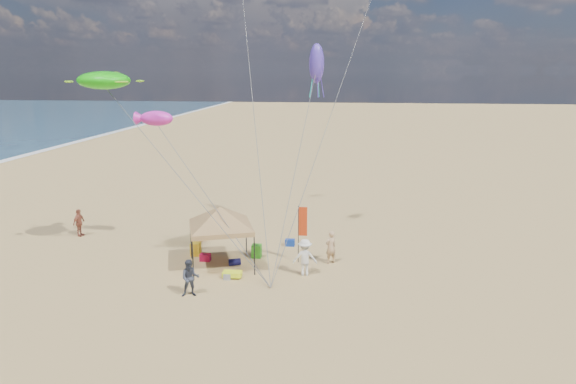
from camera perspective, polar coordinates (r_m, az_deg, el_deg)
name	(u,v)px	position (r m, az deg, el deg)	size (l,w,h in m)	color
ground	(280,294)	(23.22, -0.90, -11.39)	(280.00, 280.00, 0.00)	tan
canopy_tent	(220,209)	(25.50, -7.64, -1.88)	(5.63, 5.63, 3.68)	black
feather_flag	(302,225)	(26.09, 1.54, -3.73)	(0.47, 0.04, 3.07)	black
cooler_red	(205,257)	(27.26, -9.29, -7.26)	(0.54, 0.38, 0.38)	#B90E37
cooler_blue	(290,243)	(29.13, 0.22, -5.70)	(0.54, 0.38, 0.38)	navy
bag_navy	(235,262)	(26.45, -6.01, -7.84)	(0.36, 0.36, 0.60)	#0D0D39
bag_orange	(202,237)	(30.56, -9.63, -4.99)	(0.36, 0.36, 0.60)	orange
chair_green	(257,251)	(27.40, -3.55, -6.64)	(0.50, 0.50, 0.70)	#288418
chair_yellow	(196,249)	(28.09, -10.33, -6.33)	(0.50, 0.50, 0.70)	yellow
crate_grey	(227,277)	(24.84, -6.83, -9.42)	(0.34, 0.30, 0.28)	gray
beach_cart	(232,274)	(24.95, -6.29, -9.15)	(0.90, 0.50, 0.24)	#E4FF1C
person_near_a	(331,247)	(26.46, 4.82, -6.19)	(0.64, 0.42, 1.76)	tan
person_near_b	(190,278)	(23.10, -10.94, -9.48)	(0.82, 0.64, 1.70)	#343947
person_near_c	(305,257)	(24.87, 1.91, -7.36)	(1.19, 0.68, 1.84)	silver
person_far_a	(79,223)	(33.11, -22.45, -3.20)	(0.98, 0.41, 1.68)	#984E3A
turtle_kite	(104,80)	(26.35, -20.02, 11.71)	(2.57, 2.06, 0.86)	#17C60D
fish_kite	(157,118)	(27.58, -14.57, 8.02)	(1.77, 0.89, 0.79)	#DF28BC
squid_kite	(317,63)	(30.05, 3.23, 14.23)	(0.87, 0.87, 2.26)	#4D37B2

